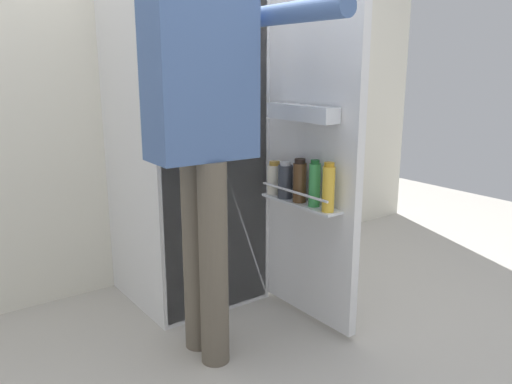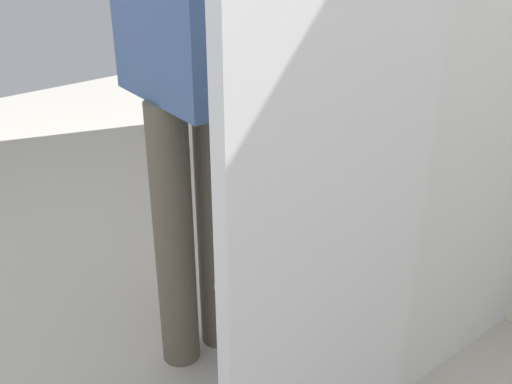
% 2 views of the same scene
% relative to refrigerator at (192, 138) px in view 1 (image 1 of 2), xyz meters
% --- Properties ---
extents(ground_plane, '(6.74, 6.74, 0.00)m').
position_rel_refrigerator_xyz_m(ground_plane, '(-0.02, -0.53, -0.87)').
color(ground_plane, '#B7B2A8').
extents(kitchen_wall, '(4.40, 0.10, 2.42)m').
position_rel_refrigerator_xyz_m(kitchen_wall, '(-0.02, 0.42, 0.34)').
color(kitchen_wall, silver).
rests_on(kitchen_wall, ground_plane).
extents(refrigerator, '(0.67, 1.25, 1.74)m').
position_rel_refrigerator_xyz_m(refrigerator, '(0.00, 0.00, 0.00)').
color(refrigerator, white).
rests_on(refrigerator, ground_plane).
extents(person, '(0.55, 0.76, 1.75)m').
position_rel_refrigerator_xyz_m(person, '(-0.26, -0.56, 0.19)').
color(person, '#665B4C').
rests_on(person, ground_plane).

